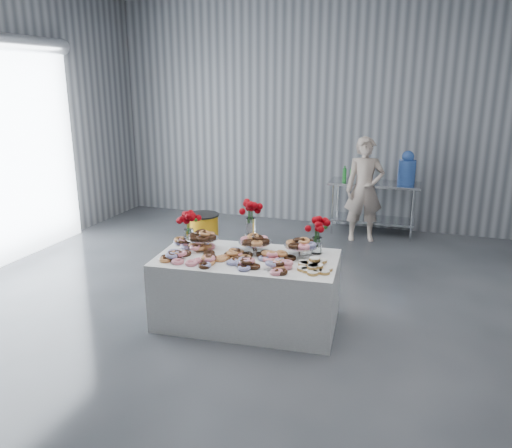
{
  "coord_description": "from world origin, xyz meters",
  "views": [
    {
      "loc": [
        1.68,
        -4.35,
        2.55
      ],
      "look_at": [
        -0.1,
        0.81,
        0.97
      ],
      "focal_mm": 35.0,
      "sensor_mm": 36.0,
      "label": 1
    }
  ],
  "objects": [
    {
      "name": "display_table",
      "position": [
        -0.03,
        0.31,
        0.38
      ],
      "size": [
        1.98,
        1.17,
        0.75
      ],
      "primitive_type": "cube",
      "rotation": [
        0.0,
        0.0,
        0.09
      ],
      "color": "white",
      "rests_on": "ground"
    },
    {
      "name": "water_jug",
      "position": [
        1.38,
        4.1,
        1.15
      ],
      "size": [
        0.28,
        0.28,
        0.55
      ],
      "color": "#3C6ACC",
      "rests_on": "prep_table"
    },
    {
      "name": "person",
      "position": [
        0.76,
        3.69,
        0.85
      ],
      "size": [
        0.7,
        0.55,
        1.7
      ],
      "primitive_type": "imported",
      "rotation": [
        0.0,
        0.0,
        0.26
      ],
      "color": "#CC8C93",
      "rests_on": "ground"
    },
    {
      "name": "bouquet_right",
      "position": [
        0.64,
        0.67,
        1.05
      ],
      "size": [
        0.26,
        0.26,
        0.42
      ],
      "color": "white",
      "rests_on": "display_table"
    },
    {
      "name": "donut_mounds",
      "position": [
        -0.03,
        0.26,
        0.8
      ],
      "size": [
        1.87,
        0.96,
        0.09
      ],
      "primitive_type": null,
      "rotation": [
        0.0,
        0.0,
        0.09
      ],
      "color": "#C17646",
      "rests_on": "display_table"
    },
    {
      "name": "cake_stand_left",
      "position": [
        -0.59,
        0.41,
        0.89
      ],
      "size": [
        0.36,
        0.36,
        0.17
      ],
      "color": "silver",
      "rests_on": "display_table"
    },
    {
      "name": "room_walls",
      "position": [
        -0.27,
        0.07,
        2.64
      ],
      "size": [
        8.04,
        9.04,
        4.02
      ],
      "color": "gray",
      "rests_on": "ground"
    },
    {
      "name": "bouquet_left",
      "position": [
        -0.8,
        0.49,
        1.05
      ],
      "size": [
        0.26,
        0.26,
        0.42
      ],
      "color": "white",
      "rests_on": "display_table"
    },
    {
      "name": "prep_table",
      "position": [
        0.88,
        4.1,
        0.62
      ],
      "size": [
        1.5,
        0.6,
        0.9
      ],
      "color": "silver",
      "rests_on": "ground"
    },
    {
      "name": "bouquet_center",
      "position": [
        -0.12,
        0.66,
        1.13
      ],
      "size": [
        0.26,
        0.26,
        0.57
      ],
      "color": "silver",
      "rests_on": "display_table"
    },
    {
      "name": "danish_pile",
      "position": [
        0.73,
        0.23,
        0.81
      ],
      "size": [
        0.48,
        0.48,
        0.11
      ],
      "primitive_type": null,
      "color": "white",
      "rests_on": "display_table"
    },
    {
      "name": "cake_stand_mid",
      "position": [
        0.0,
        0.47,
        0.89
      ],
      "size": [
        0.36,
        0.36,
        0.17
      ],
      "color": "silver",
      "rests_on": "display_table"
    },
    {
      "name": "trash_barrel",
      "position": [
        -1.41,
        2.15,
        0.32
      ],
      "size": [
        0.5,
        0.5,
        0.64
      ],
      "rotation": [
        0.0,
        0.0,
        0.18
      ],
      "color": "orange",
      "rests_on": "ground"
    },
    {
      "name": "ground",
      "position": [
        0.0,
        0.0,
        0.0
      ],
      "size": [
        9.0,
        9.0,
        0.0
      ],
      "primitive_type": "plane",
      "color": "#323439",
      "rests_on": "ground"
    },
    {
      "name": "drink_bottles",
      "position": [
        0.56,
        4.0,
        1.04
      ],
      "size": [
        0.54,
        0.08,
        0.27
      ],
      "primitive_type": null,
      "color": "#268C33",
      "rests_on": "prep_table"
    },
    {
      "name": "cake_stand_right",
      "position": [
        0.5,
        0.51,
        0.89
      ],
      "size": [
        0.36,
        0.36,
        0.17
      ],
      "color": "silver",
      "rests_on": "display_table"
    }
  ]
}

